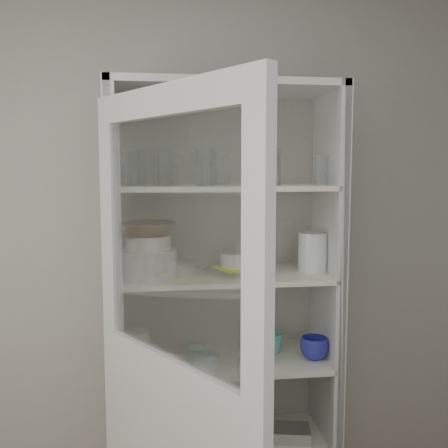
% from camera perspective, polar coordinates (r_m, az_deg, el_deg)
% --- Properties ---
extents(wall_back, '(3.60, 0.02, 2.60)m').
position_cam_1_polar(wall_back, '(2.49, -5.25, -3.74)').
color(wall_back, '#9F9E9D').
rests_on(wall_back, ground).
extents(pantry_cabinet, '(1.00, 0.45, 2.10)m').
position_cam_1_polar(pantry_cabinet, '(2.43, -0.19, -12.70)').
color(pantry_cabinet, '#B8B8B8').
rests_on(pantry_cabinet, floor).
extents(cupboard_door, '(0.53, 0.77, 2.00)m').
position_cam_1_polar(cupboard_door, '(1.83, -5.87, -21.64)').
color(cupboard_door, '#B8B8B8').
rests_on(cupboard_door, floor).
extents(tumbler_0, '(0.10, 0.10, 0.15)m').
position_cam_1_polar(tumbler_0, '(2.10, -8.81, 6.41)').
color(tumbler_0, silver).
rests_on(tumbler_0, shelf_glass).
extents(tumbler_1, '(0.09, 0.09, 0.15)m').
position_cam_1_polar(tumbler_1, '(2.09, -9.87, 6.28)').
color(tumbler_1, silver).
rests_on(tumbler_1, shelf_glass).
extents(tumbler_2, '(0.07, 0.07, 0.13)m').
position_cam_1_polar(tumbler_2, '(2.12, -1.75, 6.09)').
color(tumbler_2, silver).
rests_on(tumbler_2, shelf_glass).
extents(tumbler_3, '(0.08, 0.08, 0.15)m').
position_cam_1_polar(tumbler_3, '(2.08, -2.23, 6.44)').
color(tumbler_3, silver).
rests_on(tumbler_3, shelf_glass).
extents(tumbler_4, '(0.09, 0.09, 0.15)m').
position_cam_1_polar(tumbler_4, '(2.10, 3.95, 6.46)').
color(tumbler_4, silver).
rests_on(tumbler_4, shelf_glass).
extents(tumbler_5, '(0.08, 0.08, 0.15)m').
position_cam_1_polar(tumbler_5, '(2.11, 5.47, 6.45)').
color(tumbler_5, silver).
rests_on(tumbler_5, shelf_glass).
extents(tumbler_6, '(0.08, 0.08, 0.13)m').
position_cam_1_polar(tumbler_6, '(2.21, 11.09, 6.03)').
color(tumbler_6, silver).
rests_on(tumbler_6, shelf_glass).
extents(tumbler_7, '(0.09, 0.09, 0.15)m').
position_cam_1_polar(tumbler_7, '(2.24, -10.57, 6.35)').
color(tumbler_7, silver).
rests_on(tumbler_7, shelf_glass).
extents(tumbler_8, '(0.08, 0.08, 0.14)m').
position_cam_1_polar(tumbler_8, '(2.22, -6.69, 6.29)').
color(tumbler_8, silver).
rests_on(tumbler_8, shelf_glass).
extents(tumbler_9, '(0.08, 0.08, 0.14)m').
position_cam_1_polar(tumbler_9, '(2.25, -0.10, 6.31)').
color(tumbler_9, silver).
rests_on(tumbler_9, shelf_glass).
extents(goblet_0, '(0.07, 0.07, 0.15)m').
position_cam_1_polar(goblet_0, '(2.32, -5.30, 6.39)').
color(goblet_0, silver).
rests_on(goblet_0, shelf_glass).
extents(goblet_1, '(0.07, 0.07, 0.16)m').
position_cam_1_polar(goblet_1, '(2.36, -0.74, 6.56)').
color(goblet_1, silver).
rests_on(goblet_1, shelf_glass).
extents(goblet_2, '(0.08, 0.08, 0.18)m').
position_cam_1_polar(goblet_2, '(2.35, 4.87, 6.69)').
color(goblet_2, silver).
rests_on(goblet_2, shelf_glass).
extents(goblet_3, '(0.07, 0.07, 0.16)m').
position_cam_1_polar(goblet_3, '(2.37, 4.19, 6.48)').
color(goblet_3, silver).
rests_on(goblet_3, shelf_glass).
extents(plate_stack_front, '(0.25, 0.25, 0.13)m').
position_cam_1_polar(plate_stack_front, '(2.18, -8.60, -4.53)').
color(plate_stack_front, silver).
rests_on(plate_stack_front, shelf_plates).
extents(plate_stack_back, '(0.20, 0.20, 0.07)m').
position_cam_1_polar(plate_stack_back, '(2.40, -8.05, -4.23)').
color(plate_stack_back, silver).
rests_on(plate_stack_back, shelf_plates).
extents(cream_bowl, '(0.23, 0.23, 0.06)m').
position_cam_1_polar(cream_bowl, '(2.17, -8.64, -2.11)').
color(cream_bowl, white).
rests_on(cream_bowl, plate_stack_front).
extents(terracotta_bowl, '(0.24, 0.24, 0.06)m').
position_cam_1_polar(terracotta_bowl, '(2.16, -8.67, -0.56)').
color(terracotta_bowl, brown).
rests_on(terracotta_bowl, cream_bowl).
extents(glass_platter, '(0.37, 0.37, 0.02)m').
position_cam_1_polar(glass_platter, '(2.29, 1.42, -5.34)').
color(glass_platter, silver).
rests_on(glass_platter, shelf_plates).
extents(yellow_trivet, '(0.21, 0.21, 0.01)m').
position_cam_1_polar(yellow_trivet, '(2.29, 1.42, -4.99)').
color(yellow_trivet, '#FDF717').
rests_on(yellow_trivet, glass_platter).
extents(white_ramekin, '(0.16, 0.16, 0.06)m').
position_cam_1_polar(white_ramekin, '(2.28, 1.42, -4.06)').
color(white_ramekin, silver).
rests_on(white_ramekin, yellow_trivet).
extents(grey_bowl_stack, '(0.13, 0.13, 0.18)m').
position_cam_1_polar(grey_bowl_stack, '(2.34, 10.10, -3.17)').
color(grey_bowl_stack, silver).
rests_on(grey_bowl_stack, shelf_plates).
extents(mug_blue, '(0.15, 0.15, 0.10)m').
position_cam_1_polar(mug_blue, '(2.40, 10.29, -13.78)').
color(mug_blue, '#2231A0').
rests_on(mug_blue, shelf_mugs).
extents(mug_teal, '(0.11, 0.11, 0.09)m').
position_cam_1_polar(mug_teal, '(2.45, 5.55, -13.36)').
color(mug_teal, teal).
rests_on(mug_teal, shelf_mugs).
extents(mug_white, '(0.10, 0.10, 0.09)m').
position_cam_1_polar(mug_white, '(2.29, 3.59, -14.92)').
color(mug_white, silver).
rests_on(mug_white, shelf_mugs).
extents(teal_jar, '(0.10, 0.10, 0.12)m').
position_cam_1_polar(teal_jar, '(2.45, 3.99, -13.11)').
color(teal_jar, teal).
rests_on(teal_jar, shelf_mugs).
extents(measuring_cups, '(0.11, 0.11, 0.04)m').
position_cam_1_polar(measuring_cups, '(2.33, -2.38, -15.04)').
color(measuring_cups, silver).
rests_on(measuring_cups, shelf_mugs).
extents(white_canister, '(0.13, 0.13, 0.13)m').
position_cam_1_polar(white_canister, '(2.40, -9.82, -13.40)').
color(white_canister, silver).
rests_on(white_canister, shelf_mugs).
extents(cream_dish, '(0.30, 0.30, 0.07)m').
position_cam_1_polar(cream_dish, '(2.52, -3.05, -23.11)').
color(cream_dish, white).
rests_on(cream_dish, shelf_bot).
extents(tin_box, '(0.21, 0.16, 0.06)m').
position_cam_1_polar(tin_box, '(2.57, 7.54, -22.62)').
color(tin_box, '#A8A8A8').
rests_on(tin_box, shelf_bot).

